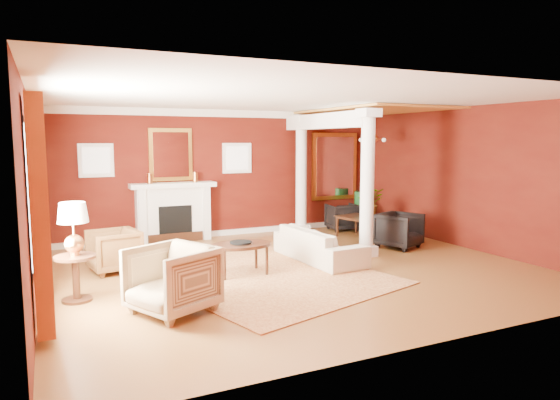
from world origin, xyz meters
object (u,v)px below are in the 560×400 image
sofa (319,239)px  armchair_stripe (172,276)px  side_table (74,236)px  armchair_leopard (114,249)px  dining_table (368,222)px  coffee_table (241,246)px

sofa → armchair_stripe: bearing=114.5°
sofa → side_table: size_ratio=1.50×
armchair_stripe → side_table: bearing=-159.3°
armchair_leopard → dining_table: armchair_leopard is taller
coffee_table → dining_table: bearing=24.0°
sofa → coffee_table: 1.69m
side_table → dining_table: bearing=17.4°
sofa → armchair_leopard: sofa is taller
side_table → dining_table: (6.20, 1.94, -0.53)m
armchair_stripe → coffee_table: 1.97m
armchair_stripe → sofa: bearing=91.9°
armchair_leopard → dining_table: 5.56m
armchair_leopard → side_table: (-0.67, -1.41, 0.51)m
sofa → armchair_stripe: size_ratio=2.15×
armchair_stripe → side_table: 1.56m
armchair_leopard → coffee_table: bearing=50.0°
armchair_stripe → dining_table: size_ratio=0.69×
armchair_leopard → armchair_stripe: size_ratio=0.83×
sofa → armchair_leopard: bearing=73.9°
sofa → dining_table: sofa is taller
armchair_stripe → dining_table: bearing=93.9°
armchair_stripe → coffee_table: bearing=106.5°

